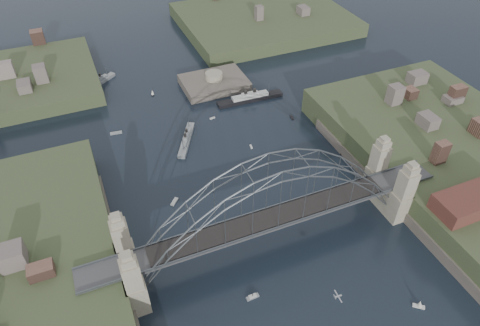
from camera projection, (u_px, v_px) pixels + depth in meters
name	position (u px, v px, depth m)	size (l,w,h in m)	color
ground	(270.00, 242.00, 100.93)	(500.00, 500.00, 0.00)	black
bridge	(273.00, 206.00, 92.85)	(84.00, 13.80, 24.60)	#454648
shore_east	(464.00, 172.00, 116.37)	(50.50, 90.00, 12.00)	#394628
headland_nw	(8.00, 90.00, 150.69)	(60.00, 45.00, 9.00)	#394628
headland_ne	(264.00, 24.00, 191.62)	(70.00, 55.00, 9.50)	#394628
fort_island	(214.00, 87.00, 153.39)	(22.00, 16.00, 9.40)	#564E45
wharf_shed	(476.00, 200.00, 97.46)	(20.00, 8.00, 4.00)	#592D26
naval_cruiser_near	(186.00, 139.00, 129.09)	(9.52, 15.48, 4.90)	gray
naval_cruiser_far	(99.00, 82.00, 153.92)	(12.69, 10.64, 4.93)	gray
ocean_liner	(250.00, 98.00, 145.87)	(22.78, 3.87, 5.57)	black
aeroplane	(337.00, 296.00, 82.50)	(1.57, 2.93, 0.42)	#ACAFB3
small_boat_a	(174.00, 202.00, 110.59)	(2.57, 2.76, 0.45)	silver
small_boat_b	(251.00, 147.00, 127.38)	(0.78, 1.72, 0.45)	silver
small_boat_c	(253.00, 297.00, 89.89)	(2.81, 1.04, 1.43)	silver
small_boat_d	(292.00, 117.00, 138.66)	(1.18, 2.39, 0.45)	silver
small_boat_e	(116.00, 133.00, 132.44)	(3.63, 1.54, 0.45)	silver
small_boat_f	(212.00, 118.00, 138.31)	(1.79, 0.87, 0.45)	silver
small_boat_g	(420.00, 304.00, 87.90)	(2.35, 2.11, 2.38)	silver
small_boat_h	(153.00, 93.00, 148.29)	(1.44, 1.80, 2.38)	silver
small_boat_i	(344.00, 154.00, 124.64)	(2.36, 2.03, 1.43)	silver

